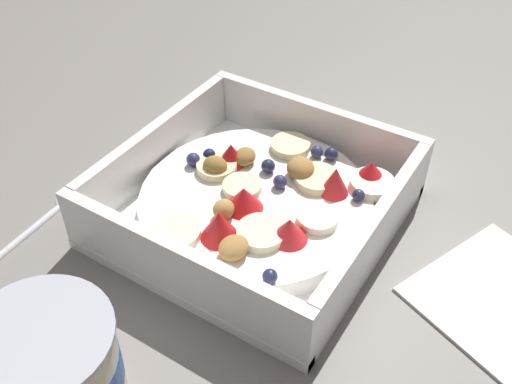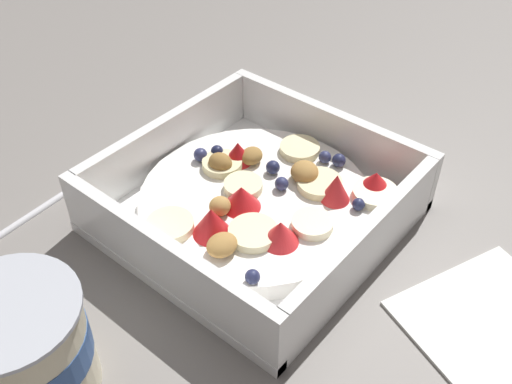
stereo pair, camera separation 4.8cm
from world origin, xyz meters
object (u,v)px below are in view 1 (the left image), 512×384
Objects in this scene: spoon at (56,206)px; folded_napkin at (509,302)px; yogurt_cup at (46,371)px; fruit_bowl at (258,202)px.

spoon is 0.38m from folded_napkin.
yogurt_cup is at bearing 46.85° from folded_napkin.
fruit_bowl is 0.18m from spoon.
fruit_bowl is 1.83× the size of folded_napkin.
yogurt_cup is (-0.14, 0.13, 0.04)m from spoon.
fruit_bowl is 1.26× the size of spoon.
spoon is 0.20m from yogurt_cup.
fruit_bowl is at bearing -151.51° from spoon.
folded_napkin is (-0.21, -0.02, -0.02)m from fruit_bowl.
folded_napkin is (-0.22, -0.23, -0.04)m from yogurt_cup.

